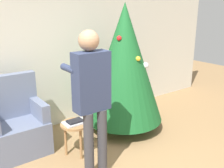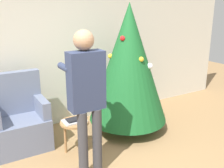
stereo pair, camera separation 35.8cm
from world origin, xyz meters
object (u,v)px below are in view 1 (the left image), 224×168
at_px(christmas_tree, 124,63).
at_px(person_standing, 92,92).
at_px(armchair, 16,127).
at_px(side_stool, 75,128).

height_order(christmas_tree, person_standing, christmas_tree).
xyz_separation_m(christmas_tree, person_standing, (-1.13, -0.80, -0.06)).
relative_size(armchair, side_stool, 2.28).
height_order(armchair, person_standing, person_standing).
relative_size(christmas_tree, armchair, 1.89).
bearing_deg(armchair, person_standing, -61.90).
distance_m(christmas_tree, side_stool, 1.35).
bearing_deg(christmas_tree, person_standing, -144.74).
distance_m(christmas_tree, person_standing, 1.39).
relative_size(armchair, person_standing, 0.62).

